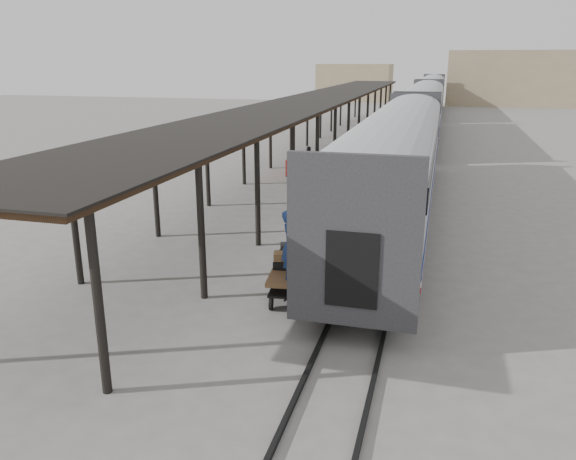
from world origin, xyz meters
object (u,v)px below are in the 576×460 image
Objects in this scene: baggage_cart at (294,276)px; luggage_tug at (296,165)px; pedestrian at (309,163)px; porter at (290,244)px.

luggage_tug is at bearing 97.20° from baggage_cart.
baggage_cart is 1.33× the size of pedestrian.
luggage_tug reaches higher than baggage_cart.
pedestrian is at bearing 94.79° from baggage_cart.
luggage_tug is at bearing 5.44° from porter.
luggage_tug is 0.81× the size of pedestrian.
baggage_cart is at bearing 98.07° from pedestrian.
baggage_cart is at bearing -76.62° from luggage_tug.
luggage_tug is 1.48m from pedestrian.
pedestrian is at bearing -47.27° from luggage_tug.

